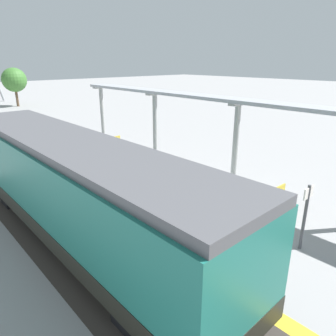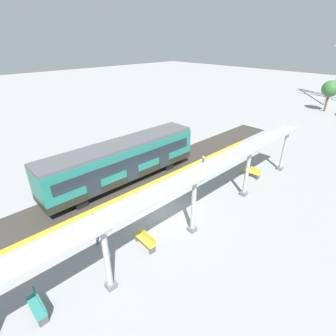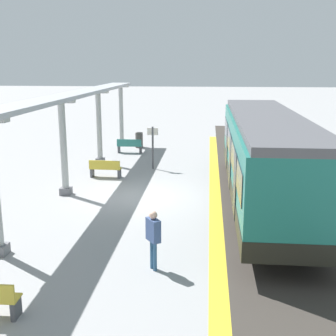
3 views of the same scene
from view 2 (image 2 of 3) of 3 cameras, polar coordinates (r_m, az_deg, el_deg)
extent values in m
plane|color=gray|center=(18.19, -1.71, -9.31)|extent=(176.00, 176.00, 0.00)
cube|color=gold|center=(20.28, -7.81, -5.32)|extent=(0.48, 30.90, 0.01)
cube|color=#38332D|center=(21.60, -10.72, -3.37)|extent=(3.20, 42.90, 0.01)
cube|color=#1D6D62|center=(20.93, -10.09, 1.65)|extent=(2.60, 13.39, 2.60)
cube|color=black|center=(21.38, -9.87, -0.83)|extent=(2.63, 13.41, 0.55)
cube|color=#515156|center=(20.37, -10.41, 5.26)|extent=(2.39, 13.39, 0.24)
cube|color=#1E262D|center=(19.81, -8.01, 1.29)|extent=(0.03, 12.32, 0.84)
cube|color=#1E262D|center=(18.58, -16.22, -3.42)|extent=(0.04, 1.10, 2.00)
cube|color=#1E262D|center=(20.05, -7.90, -0.16)|extent=(0.04, 1.10, 2.00)
cube|color=#1E262D|center=(21.94, -0.86, 2.61)|extent=(0.04, 1.10, 2.00)
cube|color=black|center=(23.98, -1.34, 1.22)|extent=(2.21, 0.90, 0.64)
cube|color=black|center=(20.02, -19.89, -6.27)|extent=(2.21, 0.90, 0.64)
cube|color=slate|center=(13.83, -12.63, -24.16)|extent=(0.44, 0.44, 0.30)
cylinder|color=#A4A6A4|center=(12.43, -13.55, -18.64)|extent=(0.28, 0.28, 3.50)
cube|color=#A4A6A4|center=(11.23, -14.56, -12.15)|extent=(1.10, 0.36, 0.12)
cube|color=slate|center=(16.44, 5.40, -13.39)|extent=(0.44, 0.44, 0.30)
cylinder|color=#A4A6A4|center=(15.28, 5.71, -7.97)|extent=(0.28, 0.28, 3.50)
cube|color=#A4A6A4|center=(14.32, 6.04, -2.03)|extent=(1.10, 0.36, 0.12)
cube|color=slate|center=(20.48, 16.50, -5.45)|extent=(0.44, 0.44, 0.30)
cylinder|color=#A4A6A4|center=(19.56, 17.22, -0.75)|extent=(0.28, 0.28, 3.50)
cube|color=#A4A6A4|center=(18.82, 17.97, 4.12)|extent=(1.10, 0.36, 0.12)
cube|color=slate|center=(25.44, 23.68, -0.05)|extent=(0.44, 0.44, 0.30)
cylinder|color=#A4A6A4|center=(24.70, 24.49, 3.87)|extent=(0.28, 0.28, 3.50)
cube|color=#A4A6A4|center=(24.12, 25.31, 7.81)|extent=(1.10, 0.36, 0.12)
cube|color=#A8AAB2|center=(14.29, 6.21, -1.47)|extent=(1.20, 24.74, 0.16)
cube|color=gold|center=(15.27, -5.14, -15.76)|extent=(1.51, 0.49, 0.04)
cube|color=gold|center=(15.20, -4.58, -14.84)|extent=(1.50, 0.11, 0.40)
cube|color=#4C4C51|center=(15.03, -3.49, -17.74)|extent=(0.11, 0.40, 0.42)
cube|color=#4C4C51|center=(15.83, -6.61, -15.09)|extent=(0.11, 0.40, 0.42)
cube|color=#2D7C73|center=(13.79, -27.29, -25.75)|extent=(1.50, 0.44, 0.04)
cube|color=#2D7C73|center=(13.64, -26.69, -24.87)|extent=(1.50, 0.06, 0.40)
cube|color=#4C4C51|center=(13.54, -26.04, -28.29)|extent=(0.10, 0.40, 0.42)
cube|color=#4C4C51|center=(14.41, -28.02, -24.50)|extent=(0.10, 0.40, 0.42)
cube|color=gold|center=(23.20, 18.08, -0.84)|extent=(1.51, 0.48, 0.04)
cube|color=gold|center=(23.25, 18.37, -0.20)|extent=(1.50, 0.10, 0.40)
cube|color=#4C4C51|center=(23.06, 19.44, -1.88)|extent=(0.11, 0.40, 0.42)
cube|color=#4C4C51|center=(23.55, 16.58, -0.80)|extent=(0.11, 0.40, 0.42)
cylinder|color=#4C4C51|center=(15.43, -15.91, -13.09)|extent=(0.10, 0.10, 2.20)
cube|color=silver|center=(14.91, -16.33, -10.59)|extent=(0.56, 0.04, 0.36)
cylinder|color=#2F577C|center=(22.79, 7.70, -0.27)|extent=(0.10, 0.10, 0.81)
cylinder|color=#2F577C|center=(22.93, 7.73, -0.08)|extent=(0.10, 0.10, 0.81)
cube|color=#3C5181|center=(22.55, 7.83, 1.42)|extent=(0.45, 0.51, 0.61)
sphere|color=beige|center=(22.37, 7.89, 2.37)|extent=(0.22, 0.22, 0.22)
cylinder|color=brown|center=(49.63, 31.80, 12.17)|extent=(0.32, 0.32, 2.58)
sphere|color=#336732|center=(49.24, 32.46, 14.71)|extent=(2.50, 2.50, 2.50)
camera|label=1|loc=(20.58, -38.72, 6.89)|focal=33.16mm
camera|label=3|loc=(30.55, 19.40, 15.36)|focal=46.75mm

